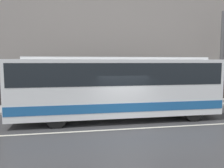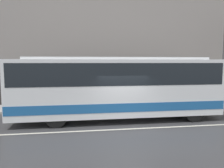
% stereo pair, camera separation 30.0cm
% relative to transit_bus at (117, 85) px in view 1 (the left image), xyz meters
% --- Properties ---
extents(ground_plane, '(60.00, 60.00, 0.00)m').
position_rel_transit_bus_xyz_m(ground_plane, '(0.09, -1.87, -1.93)').
color(ground_plane, '#38383A').
extents(sidewalk, '(60.00, 2.44, 0.15)m').
position_rel_transit_bus_xyz_m(sidewalk, '(0.09, 3.35, -1.85)').
color(sidewalk, '#A09E99').
rests_on(sidewalk, ground_plane).
extents(building_facade, '(60.00, 0.35, 13.62)m').
position_rel_transit_bus_xyz_m(building_facade, '(0.09, 4.72, 4.67)').
color(building_facade, gray).
rests_on(building_facade, ground_plane).
extents(lane_stripe, '(54.00, 0.14, 0.01)m').
position_rel_transit_bus_xyz_m(lane_stripe, '(0.09, -1.87, -1.92)').
color(lane_stripe, beige).
rests_on(lane_stripe, ground_plane).
extents(transit_bus, '(11.16, 2.56, 3.42)m').
position_rel_transit_bus_xyz_m(transit_bus, '(0.00, 0.00, 0.00)').
color(transit_bus, white).
rests_on(transit_bus, ground_plane).
extents(utility_pole_near, '(0.32, 0.32, 6.70)m').
position_rel_transit_bus_xyz_m(utility_pole_near, '(8.48, 2.88, 1.57)').
color(utility_pole_near, '#4C4C4F').
rests_on(utility_pole_near, sidewalk).
extents(pedestrian_waiting, '(0.36, 0.36, 1.74)m').
position_rel_transit_bus_xyz_m(pedestrian_waiting, '(-2.89, 3.22, -0.97)').
color(pedestrian_waiting, navy).
rests_on(pedestrian_waiting, sidewalk).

